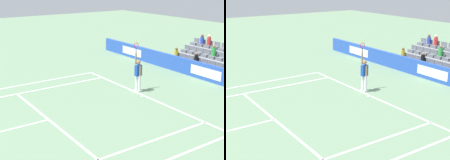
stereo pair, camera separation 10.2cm
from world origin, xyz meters
TOP-DOWN VIEW (x-y plane):
  - line_baseline at (0.00, -11.89)m, footprint 10.97×0.10m
  - line_service at (0.00, -6.40)m, footprint 8.23×0.10m
  - line_singles_sideline_left at (4.12, -5.95)m, footprint 0.10×11.89m
  - line_doubles_sideline_left at (5.49, -5.95)m, footprint 0.10×11.89m
  - line_centre_mark at (0.00, -11.79)m, footprint 0.10×0.20m
  - sponsor_barrier at (0.00, -16.79)m, footprint 21.87×0.22m
  - tennis_player at (0.78, -12.07)m, footprint 0.53×0.37m

SIDE VIEW (x-z plane):
  - line_baseline at x=0.00m, z-range 0.00..0.01m
  - line_service at x=0.00m, z-range 0.00..0.01m
  - line_singles_sideline_left at x=4.12m, z-range 0.00..0.01m
  - line_doubles_sideline_left at x=5.49m, z-range 0.00..0.01m
  - line_centre_mark at x=0.00m, z-range 0.00..0.01m
  - sponsor_barrier at x=0.00m, z-range 0.00..1.03m
  - tennis_player at x=0.78m, z-range -0.43..2.42m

